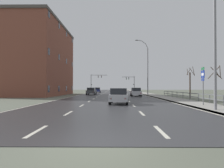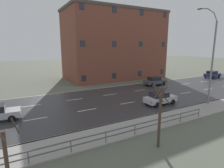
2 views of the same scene
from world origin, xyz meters
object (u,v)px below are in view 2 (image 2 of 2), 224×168
Objects in this scene: car_far_left at (155,81)px; car_far_right at (212,74)px; street_lamp_midground at (211,58)px; car_distant at (160,98)px; brick_building at (114,45)px.

car_far_right is at bearing 93.27° from car_far_left.
car_distant is (-2.86, -4.99, -4.85)m from street_lamp_midground.
brick_building is at bearing -165.51° from car_far_left.
street_lamp_midground is 7.52m from car_distant.
brick_building is (-11.15, -19.50, 6.55)m from car_far_right.
car_far_right is 0.19× the size of brick_building.
car_far_left is (-11.83, 2.13, -4.85)m from street_lamp_midground.
car_far_left is 0.19× the size of brick_building.
street_lamp_midground is 23.23m from car_far_right.
car_distant is 0.98× the size of car_far_left.
brick_building is at bearing 166.57° from car_distant.
car_distant is at bearing -35.46° from car_far_left.
car_far_left is at bearing 169.79° from street_lamp_midground.
car_far_right is 17.21m from car_far_left.
car_far_right is 23.40m from brick_building.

